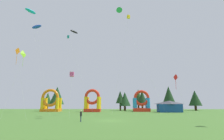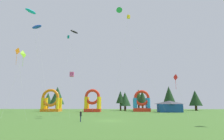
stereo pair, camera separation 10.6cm
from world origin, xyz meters
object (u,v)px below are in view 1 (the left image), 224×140
(kite_black_parafoil, at_px, (74,32))
(kite_orange_diamond, at_px, (17,52))
(kite_yellow_box, at_px, (128,17))
(kite_green_delta, at_px, (120,11))
(kite_cyan_parafoil, at_px, (31,11))
(inflatable_orange_dome, at_px, (51,103))
(inflatable_yellow_castle, at_px, (141,104))
(festival_tent, at_px, (169,106))
(kite_teal_box, at_px, (68,37))
(kite_pink_box, at_px, (72,74))
(inflatable_red_slide, at_px, (93,103))
(kite_red_diamond, at_px, (175,78))
(kite_lime_diamond, at_px, (24,55))
(kite_blue_parafoil, at_px, (37,27))
(person_midfield, at_px, (81,115))

(kite_black_parafoil, bearing_deg, kite_orange_diamond, -91.56)
(kite_yellow_box, relative_size, kite_green_delta, 1.03)
(kite_cyan_parafoil, height_order, inflatable_orange_dome, kite_cyan_parafoil)
(inflatable_yellow_castle, bearing_deg, festival_tent, -27.51)
(kite_teal_box, relative_size, kite_green_delta, 0.88)
(kite_pink_box, xyz_separation_m, inflatable_yellow_castle, (16.55, 28.50, -5.48))
(kite_black_parafoil, height_order, inflatable_red_slide, kite_black_parafoil)
(kite_yellow_box, distance_m, kite_red_diamond, 23.39)
(inflatable_orange_dome, bearing_deg, kite_yellow_box, -31.61)
(kite_teal_box, height_order, kite_lime_diamond, kite_teal_box)
(kite_red_diamond, distance_m, kite_pink_box, 19.03)
(kite_lime_diamond, relative_size, kite_pink_box, 1.47)
(kite_teal_box, bearing_deg, kite_orange_diamond, -95.47)
(kite_blue_parafoil, height_order, inflatable_red_slide, kite_blue_parafoil)
(kite_red_diamond, distance_m, kite_lime_diamond, 28.65)
(kite_orange_diamond, bearing_deg, inflatable_red_slide, 75.31)
(kite_lime_diamond, bearing_deg, kite_cyan_parafoil, 115.31)
(kite_green_delta, bearing_deg, kite_teal_box, 146.73)
(kite_cyan_parafoil, bearing_deg, kite_orange_diamond, -67.30)
(kite_yellow_box, distance_m, kite_green_delta, 5.89)
(kite_teal_box, distance_m, kite_red_diamond, 33.31)
(kite_lime_diamond, height_order, festival_tent, kite_lime_diamond)
(person_midfield, bearing_deg, inflatable_red_slide, -16.86)
(kite_yellow_box, xyz_separation_m, person_midfield, (-8.37, -18.03, -24.40))
(kite_pink_box, bearing_deg, inflatable_yellow_castle, 59.85)
(kite_lime_diamond, xyz_separation_m, kite_pink_box, (9.28, 0.60, -3.78))
(kite_red_diamond, height_order, inflatable_orange_dome, kite_red_diamond)
(inflatable_orange_dome, bearing_deg, kite_orange_diamond, -79.51)
(kite_orange_diamond, height_order, inflatable_orange_dome, kite_orange_diamond)
(kite_black_parafoil, xyz_separation_m, festival_tent, (31.48, -2.71, -26.10))
(kite_green_delta, bearing_deg, person_midfield, -115.09)
(festival_tent, bearing_deg, inflatable_yellow_castle, 152.49)
(kite_yellow_box, bearing_deg, inflatable_yellow_castle, 73.65)
(kite_blue_parafoil, bearing_deg, kite_green_delta, -7.13)
(kite_orange_diamond, relative_size, kite_lime_diamond, 0.92)
(kite_black_parafoil, height_order, kite_pink_box, kite_black_parafoil)
(kite_yellow_box, xyz_separation_m, kite_blue_parafoil, (-23.47, -2.64, -3.58))
(kite_green_delta, bearing_deg, kite_yellow_box, 65.59)
(inflatable_yellow_castle, bearing_deg, kite_cyan_parafoil, -147.76)
(kite_pink_box, bearing_deg, kite_cyan_parafoil, 146.38)
(kite_orange_diamond, xyz_separation_m, inflatable_yellow_castle, (24.29, 34.06, -8.32))
(inflatable_red_slide, bearing_deg, festival_tent, -3.25)
(kite_orange_diamond, relative_size, festival_tent, 1.64)
(kite_cyan_parafoil, relative_size, kite_pink_box, 3.15)
(kite_lime_diamond, bearing_deg, kite_pink_box, 3.69)
(kite_orange_diamond, xyz_separation_m, kite_cyan_parafoil, (-6.20, 14.83, 15.37))
(kite_green_delta, distance_m, inflatable_orange_dome, 37.84)
(kite_cyan_parafoil, distance_m, festival_tent, 48.12)
(kite_teal_box, distance_m, inflatable_orange_dome, 23.32)
(kite_lime_diamond, xyz_separation_m, festival_tent, (33.90, 24.90, -10.11))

